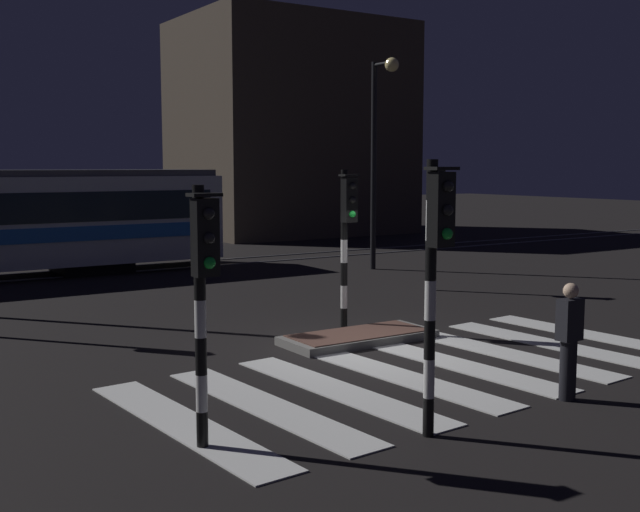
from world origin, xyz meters
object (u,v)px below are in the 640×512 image
(traffic_light_corner_far_right, at_px, (436,207))
(pedestrian_waiting_at_kerb, at_px, (569,340))
(traffic_light_median_centre, at_px, (347,226))
(traffic_light_kerb_mid_left, at_px, (436,257))
(street_lamp_trackside_right, at_px, (379,137))
(traffic_light_corner_near_left, at_px, (203,278))

(traffic_light_corner_far_right, height_order, pedestrian_waiting_at_kerb, traffic_light_corner_far_right)
(traffic_light_corner_far_right, relative_size, traffic_light_median_centre, 1.04)
(traffic_light_kerb_mid_left, bearing_deg, street_lamp_trackside_right, 55.32)
(traffic_light_median_centre, distance_m, street_lamp_trackside_right, 9.91)
(traffic_light_corner_far_right, height_order, traffic_light_median_centre, traffic_light_corner_far_right)
(traffic_light_median_centre, distance_m, traffic_light_corner_near_left, 7.01)
(traffic_light_corner_far_right, relative_size, pedestrian_waiting_at_kerb, 2.01)
(traffic_light_corner_near_left, distance_m, street_lamp_trackside_right, 16.81)
(traffic_light_corner_near_left, height_order, street_lamp_trackside_right, street_lamp_trackside_right)
(traffic_light_kerb_mid_left, distance_m, pedestrian_waiting_at_kerb, 3.04)
(street_lamp_trackside_right, bearing_deg, traffic_light_corner_far_right, -106.74)
(traffic_light_corner_far_right, relative_size, traffic_light_corner_near_left, 1.09)
(traffic_light_corner_far_right, bearing_deg, street_lamp_trackside_right, 73.26)
(traffic_light_corner_near_left, bearing_deg, traffic_light_kerb_mid_left, -24.37)
(traffic_light_corner_far_right, bearing_deg, traffic_light_median_centre, -148.97)
(traffic_light_corner_far_right, bearing_deg, pedestrian_waiting_at_kerb, -120.40)
(traffic_light_median_centre, xyz_separation_m, street_lamp_trackside_right, (6.34, 7.32, 2.12))
(street_lamp_trackside_right, bearing_deg, traffic_light_median_centre, -130.92)
(traffic_light_corner_near_left, bearing_deg, traffic_light_median_centre, 41.30)
(traffic_light_median_centre, distance_m, pedestrian_waiting_at_kerb, 5.77)
(traffic_light_corner_far_right, distance_m, pedestrian_waiting_at_kerb, 10.14)
(traffic_light_median_centre, xyz_separation_m, pedestrian_waiting_at_kerb, (-0.02, -5.62, -1.30))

